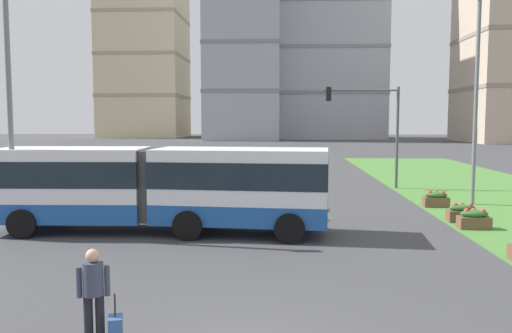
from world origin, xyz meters
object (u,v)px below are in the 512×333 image
Objects in this scene: rolling_suitcase at (116,332)px; flower_planter_3 at (474,219)px; car_black_sedan at (176,171)px; flower_planter_4 at (462,213)px; apartment_tower_centre at (331,31)px; articulated_bus at (162,186)px; pedestrian_crossing at (93,290)px; streetlight_left at (9,90)px; traffic_light_far_right at (372,118)px; streetlight_median at (476,91)px; flower_planter_5 at (436,199)px; apartment_tower_westcentre at (243,26)px; apartment_tower_west at (144,39)px.

rolling_suitcase reaches higher than flower_planter_3.
car_black_sedan is 18.51m from flower_planter_4.
articulated_bus is at bearing -98.78° from apartment_tower_centre.
flower_planter_3 is at bearing 44.35° from pedestrian_crossing.
rolling_suitcase is 0.11× the size of streetlight_left.
streetlight_median reaches higher than traffic_light_far_right.
pedestrian_crossing is 18.01m from flower_planter_5.
rolling_suitcase is 105.28m from apartment_tower_centre.
flower_planter_3 is 0.19× the size of traffic_light_far_right.
apartment_tower_westcentre reaches higher than pedestrian_crossing.
apartment_tower_westcentre is (-14.66, 79.28, 21.68)m from flower_planter_5.
streetlight_left is at bearing 126.28° from rolling_suitcase.
pedestrian_crossing is 0.04× the size of apartment_tower_westcentre.
car_black_sedan is at bearing 146.74° from flower_planter_5.
flower_planter_4 is 105.57m from apartment_tower_west.
flower_planter_3 is 7.61m from streetlight_median.
traffic_light_far_right is at bearing 123.70° from streetlight_median.
rolling_suitcase is 0.88× the size of flower_planter_3.
car_black_sedan is 4.71× the size of rolling_suitcase.
apartment_tower_centre is (4.93, 80.78, 18.17)m from traffic_light_far_right.
apartment_tower_centre is (3.10, 90.62, 21.81)m from flower_planter_4.
flower_planter_5 is 0.02× the size of apartment_tower_centre.
car_black_sedan is 4.15× the size of flower_planter_3.
pedestrian_crossing is 0.85m from rolling_suitcase.
streetlight_left is at bearing -99.12° from car_black_sedan.
apartment_tower_west is at bearing 104.47° from rolling_suitcase.
pedestrian_crossing reaches higher than flower_planter_3.
streetlight_left is at bearing 124.91° from pedestrian_crossing.
apartment_tower_centre reaches higher than streetlight_median.
apartment_tower_centre is (19.28, 93.53, 17.21)m from streetlight_left.
apartment_tower_west is (-37.68, 96.31, 21.24)m from flower_planter_4.
apartment_tower_centre reaches higher than streetlight_left.
flower_planter_4 is 6.75m from streetlight_median.
apartment_tower_centre reaches higher than apartment_tower_westcentre.
pedestrian_crossing is 23.01m from traffic_light_far_right.
streetlight_median is 81.94m from apartment_tower_westcentre.
articulated_bus is 6.06m from streetlight_left.
pedestrian_crossing is 20.25m from streetlight_median.
streetlight_median is 0.22× the size of apartment_tower_westcentre.
apartment_tower_centre is (17.76, 7.91, 0.12)m from apartment_tower_westcentre.
car_black_sedan is at bearing 99.81° from articulated_bus.
flower_planter_3 is at bearing 5.78° from streetlight_left.
flower_planter_4 is 0.19× the size of traffic_light_far_right.
apartment_tower_west reaches higher than traffic_light_far_right.
apartment_tower_westcentre is (-3.45, 84.78, 20.46)m from articulated_bus.
apartment_tower_west is at bearing 113.26° from streetlight_median.
articulated_bus is 0.28× the size of apartment_tower_west.
traffic_light_far_right reaches higher than rolling_suitcase.
pedestrian_crossing is at bearing 156.04° from rolling_suitcase.
streetlight_left is at bearing -170.41° from articulated_bus.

